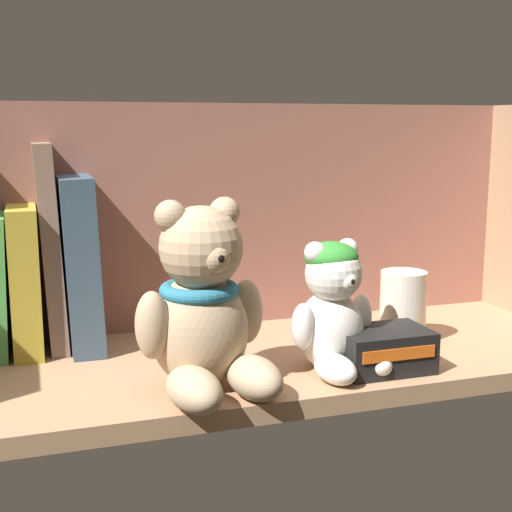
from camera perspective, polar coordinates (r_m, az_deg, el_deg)
The scene contains 10 objects.
shelf_board at distance 78.00cm, azimuth -2.17°, elevation -9.05°, with size 83.86×26.58×2.00cm, color #A87F5B.
shelf_back_panel at distance 87.78cm, azimuth -4.72°, elevation 2.51°, with size 86.26×1.20×29.85cm, color #8E5A4C.
book_5 at distance 83.22cm, azimuth -20.10°, elevation -2.10°, with size 1.60×10.81×15.70cm, color #4A9D48.
book_6 at distance 83.07cm, azimuth -18.24°, elevation -1.74°, with size 3.13×11.66×16.46cm, color #AD992E.
book_7 at distance 82.46cm, azimuth -16.36°, elevation 0.70°, with size 1.98×9.38×23.30cm, color #826351.
book_8 at distance 82.92cm, azimuth -14.13°, elevation -0.42°, with size 3.58×13.24×19.66cm, color #364C61.
teddy_bear_larger at distance 67.09cm, azimuth -4.28°, elevation -4.40°, with size 13.78×14.33×18.48cm.
teddy_bear_smaller at distance 73.02cm, azimuth 6.36°, elevation -4.34°, with size 10.36×10.68×13.67cm.
pillar_candle at distance 83.83cm, azimuth 11.83°, elevation -4.10°, with size 5.38×5.38×8.55cm, color silver.
small_product_box at distance 74.93cm, azimuth 10.28°, elevation -7.49°, with size 9.46×6.69×4.34cm.
Camera 1 is at (-20.00, -70.69, 27.22)cm, focal length 49.28 mm.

